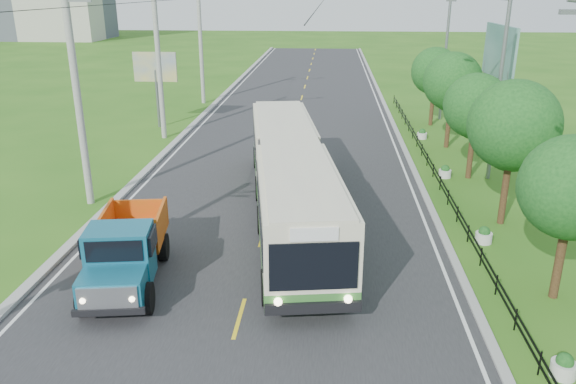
# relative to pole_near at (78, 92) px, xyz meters

# --- Properties ---
(ground) EXTENTS (240.00, 240.00, 0.00)m
(ground) POSITION_rel_pole_near_xyz_m (8.26, -9.00, -5.09)
(ground) COLOR #2A6016
(ground) RESTS_ON ground
(road) EXTENTS (14.00, 120.00, 0.02)m
(road) POSITION_rel_pole_near_xyz_m (8.26, 11.00, -5.08)
(road) COLOR #28282B
(road) RESTS_ON ground
(curb_left) EXTENTS (0.40, 120.00, 0.15)m
(curb_left) POSITION_rel_pole_near_xyz_m (1.06, 11.00, -5.02)
(curb_left) COLOR #9E9E99
(curb_left) RESTS_ON ground
(curb_right) EXTENTS (0.30, 120.00, 0.10)m
(curb_right) POSITION_rel_pole_near_xyz_m (15.41, 11.00, -5.04)
(curb_right) COLOR #9E9E99
(curb_right) RESTS_ON ground
(edge_line_left) EXTENTS (0.12, 120.00, 0.00)m
(edge_line_left) POSITION_rel_pole_near_xyz_m (1.61, 11.00, -5.07)
(edge_line_left) COLOR silver
(edge_line_left) RESTS_ON road
(edge_line_right) EXTENTS (0.12, 120.00, 0.00)m
(edge_line_right) POSITION_rel_pole_near_xyz_m (14.91, 11.00, -5.07)
(edge_line_right) COLOR silver
(edge_line_right) RESTS_ON road
(centre_dash) EXTENTS (0.12, 2.20, 0.00)m
(centre_dash) POSITION_rel_pole_near_xyz_m (8.26, -9.00, -5.07)
(centre_dash) COLOR yellow
(centre_dash) RESTS_ON road
(railing_right) EXTENTS (0.04, 40.00, 0.60)m
(railing_right) POSITION_rel_pole_near_xyz_m (16.26, 5.00, -4.79)
(railing_right) COLOR black
(railing_right) RESTS_ON ground
(pole_near) EXTENTS (3.51, 0.32, 10.00)m
(pole_near) POSITION_rel_pole_near_xyz_m (0.00, 0.00, 0.00)
(pole_near) COLOR gray
(pole_near) RESTS_ON ground
(pole_mid) EXTENTS (3.51, 0.32, 10.00)m
(pole_mid) POSITION_rel_pole_near_xyz_m (0.00, 12.00, 0.00)
(pole_mid) COLOR gray
(pole_mid) RESTS_ON ground
(pole_far) EXTENTS (3.51, 0.32, 10.00)m
(pole_far) POSITION_rel_pole_near_xyz_m (0.00, 24.00, 0.00)
(pole_far) COLOR gray
(pole_far) RESTS_ON ground
(tree_second) EXTENTS (3.18, 3.26, 5.30)m
(tree_second) POSITION_rel_pole_near_xyz_m (18.12, -6.86, -1.57)
(tree_second) COLOR #382314
(tree_second) RESTS_ON ground
(tree_third) EXTENTS (3.60, 3.62, 6.00)m
(tree_third) POSITION_rel_pole_near_xyz_m (18.12, -0.86, -1.11)
(tree_third) COLOR #382314
(tree_third) RESTS_ON ground
(tree_fourth) EXTENTS (3.24, 3.31, 5.40)m
(tree_fourth) POSITION_rel_pole_near_xyz_m (18.12, 5.14, -1.51)
(tree_fourth) COLOR #382314
(tree_fourth) RESTS_ON ground
(tree_fifth) EXTENTS (3.48, 3.52, 5.80)m
(tree_fifth) POSITION_rel_pole_near_xyz_m (18.12, 11.14, -1.24)
(tree_fifth) COLOR #382314
(tree_fifth) RESTS_ON ground
(tree_back) EXTENTS (3.30, 3.36, 5.50)m
(tree_back) POSITION_rel_pole_near_xyz_m (18.12, 17.14, -1.44)
(tree_back) COLOR #382314
(tree_back) RESTS_ON ground
(streetlight_mid) EXTENTS (3.02, 0.20, 9.07)m
(streetlight_mid) POSITION_rel_pole_near_xyz_m (18.90, 5.00, -0.19)
(streetlight_mid) COLOR slate
(streetlight_mid) RESTS_ON ground
(streetlight_far) EXTENTS (3.02, 0.20, 9.07)m
(streetlight_far) POSITION_rel_pole_near_xyz_m (18.90, 19.00, -0.19)
(streetlight_far) COLOR slate
(streetlight_far) RESTS_ON ground
(planter_front) EXTENTS (0.64, 0.64, 0.67)m
(planter_front) POSITION_rel_pole_near_xyz_m (16.86, -11.00, -4.81)
(planter_front) COLOR silver
(planter_front) RESTS_ON ground
(planter_near) EXTENTS (0.64, 0.64, 0.67)m
(planter_near) POSITION_rel_pole_near_xyz_m (16.86, -3.00, -4.81)
(planter_near) COLOR silver
(planter_near) RESTS_ON ground
(planter_mid) EXTENTS (0.64, 0.64, 0.67)m
(planter_mid) POSITION_rel_pole_near_xyz_m (16.86, 5.00, -4.81)
(planter_mid) COLOR silver
(planter_mid) RESTS_ON ground
(planter_far) EXTENTS (0.64, 0.64, 0.67)m
(planter_far) POSITION_rel_pole_near_xyz_m (16.86, 13.00, -4.81)
(planter_far) COLOR silver
(planter_far) RESTS_ON ground
(billboard_left) EXTENTS (3.00, 0.20, 5.20)m
(billboard_left) POSITION_rel_pole_near_xyz_m (-1.24, 15.00, -1.23)
(billboard_left) COLOR slate
(billboard_left) RESTS_ON ground
(billboard_right) EXTENTS (0.24, 6.00, 7.30)m
(billboard_right) POSITION_rel_pole_near_xyz_m (20.56, 11.00, 0.25)
(billboard_right) COLOR slate
(billboard_right) RESTS_ON ground
(bus) EXTENTS (5.26, 17.35, 3.31)m
(bus) POSITION_rel_pole_near_xyz_m (9.20, -1.01, -3.10)
(bus) COLOR #35732E
(bus) RESTS_ON ground
(dump_truck) EXTENTS (2.87, 5.77, 2.32)m
(dump_truck) POSITION_rel_pole_near_xyz_m (4.25, -7.12, -3.78)
(dump_truck) COLOR #135A74
(dump_truck) RESTS_ON ground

